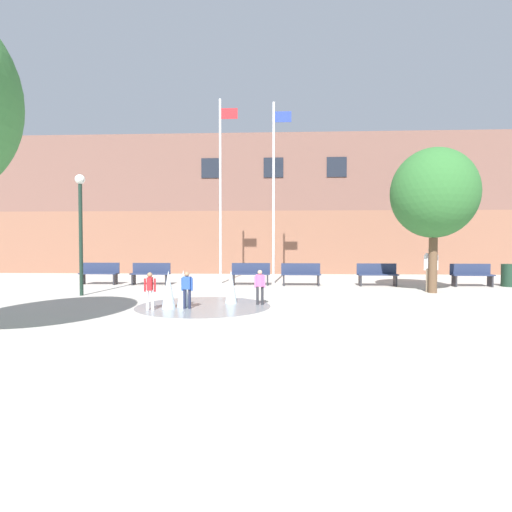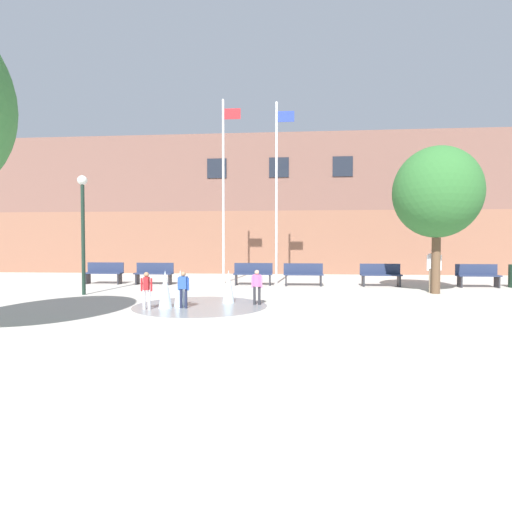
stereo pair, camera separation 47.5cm
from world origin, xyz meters
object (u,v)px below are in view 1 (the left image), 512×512
at_px(park_bench_center, 301,274).
at_px(adult_in_red, 431,266).
at_px(park_bench_far_right, 472,275).
at_px(park_bench_near_trashcan, 377,274).
at_px(child_running, 260,284).
at_px(child_with_pink_shirt, 187,287).
at_px(lamp_post_left_lane, 81,217).
at_px(park_bench_far_left, 100,273).
at_px(park_bench_under_left_flagpole, 251,274).
at_px(flagpole_right, 274,188).
at_px(trash_can, 509,275).
at_px(street_tree_near_building, 434,193).
at_px(child_in_fountain, 150,288).
at_px(park_bench_left_of_flagpoles, 151,273).
at_px(flagpole_left, 221,186).

height_order(park_bench_center, adult_in_red, adult_in_red).
bearing_deg(park_bench_far_right, park_bench_near_trashcan, 179.44).
distance_m(park_bench_near_trashcan, park_bench_far_right, 3.72).
xyz_separation_m(park_bench_center, child_running, (-1.49, -5.15, 0.10)).
relative_size(adult_in_red, child_with_pink_shirt, 1.61).
bearing_deg(lamp_post_left_lane, park_bench_near_trashcan, 18.00).
distance_m(park_bench_far_left, park_bench_under_left_flagpole, 6.39).
bearing_deg(park_bench_under_left_flagpole, adult_in_red, -17.37).
height_order(park_bench_under_left_flagpole, child_running, child_running).
distance_m(flagpole_right, trash_can, 10.11).
bearing_deg(adult_in_red, park_bench_near_trashcan, 133.95).
distance_m(park_bench_far_right, child_running, 9.75).
distance_m(park_bench_center, adult_in_red, 4.90).
bearing_deg(flagpole_right, street_tree_near_building, -27.92).
bearing_deg(child_in_fountain, flagpole_right, 149.28).
relative_size(child_in_fountain, lamp_post_left_lane, 0.25).
bearing_deg(park_bench_left_of_flagpoles, park_bench_center, -0.12).
relative_size(park_bench_far_left, park_bench_far_right, 1.00).
relative_size(park_bench_far_left, child_with_pink_shirt, 1.62).
height_order(park_bench_under_left_flagpole, trash_can, park_bench_under_left_flagpole).
relative_size(child_running, street_tree_near_building, 0.20).
bearing_deg(adult_in_red, park_bench_under_left_flagpole, 170.83).
xyz_separation_m(child_with_pink_shirt, lamp_post_left_lane, (-4.09, 2.49, 2.03)).
distance_m(child_in_fountain, child_with_pink_shirt, 0.95).
bearing_deg(park_bench_under_left_flagpole, child_in_fountain, -109.57).
height_order(child_running, street_tree_near_building, street_tree_near_building).
bearing_deg(child_running, park_bench_under_left_flagpole, -43.06).
relative_size(flagpole_left, lamp_post_left_lane, 1.97).
bearing_deg(adult_in_red, park_bench_center, 164.95).
bearing_deg(park_bench_far_right, flagpole_left, 175.33).
relative_size(park_bench_left_of_flagpoles, lamp_post_left_lane, 0.40).
relative_size(park_bench_under_left_flagpole, park_bench_near_trashcan, 1.00).
distance_m(park_bench_under_left_flagpole, flagpole_right, 3.82).
height_order(child_with_pink_shirt, lamp_post_left_lane, lamp_post_left_lane).
bearing_deg(park_bench_far_left, lamp_post_left_lane, -74.68).
xyz_separation_m(park_bench_far_left, park_bench_center, (8.45, -0.11, 0.00)).
height_order(child_with_pink_shirt, street_tree_near_building, street_tree_near_building).
bearing_deg(child_running, park_bench_near_trashcan, -90.87).
xyz_separation_m(adult_in_red, lamp_post_left_lane, (-11.96, -1.50, 1.67)).
relative_size(child_in_fountain, street_tree_near_building, 0.20).
bearing_deg(lamp_post_left_lane, child_with_pink_shirt, -31.33).
bearing_deg(flagpole_right, park_bench_far_right, -6.01).
relative_size(park_bench_far_right, street_tree_near_building, 0.32).
distance_m(park_bench_center, park_bench_near_trashcan, 3.09).
bearing_deg(flagpole_left, child_in_fountain, -97.52).
bearing_deg(child_running, trash_can, -111.35).
bearing_deg(child_with_pink_shirt, trash_can, 37.74).
bearing_deg(flagpole_right, park_bench_center, -36.30).
bearing_deg(park_bench_far_right, flagpole_right, 173.99).
bearing_deg(flagpole_left, adult_in_red, -19.13).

